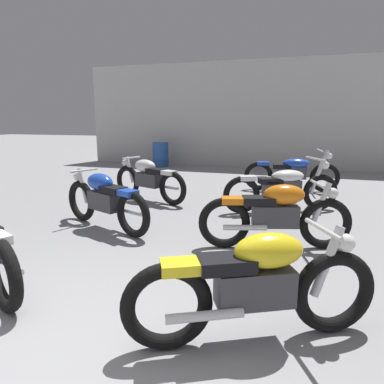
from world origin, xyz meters
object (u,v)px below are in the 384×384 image
object	(u,v)px
oil_drum	(161,155)
motorcycle_left_row_2	(149,179)
motorcycle_right_row_1	(276,214)
motorcycle_right_row_2	(283,187)
motorcycle_left_row_1	(104,199)
motorcycle_right_row_0	(256,284)
motorcycle_right_row_3	(292,172)

from	to	relation	value
oil_drum	motorcycle_left_row_2	bearing A→B (deg)	-69.71
motorcycle_right_row_1	oil_drum	world-z (taller)	motorcycle_right_row_1
motorcycle_left_row_2	motorcycle_right_row_1	distance (m)	3.36
oil_drum	motorcycle_right_row_2	bearing A→B (deg)	-48.14
motorcycle_left_row_1	motorcycle_right_row_0	size ratio (longest dim) A/B	1.03
motorcycle_right_row_1	motorcycle_right_row_2	bearing A→B (deg)	91.10
oil_drum	motorcycle_right_row_0	bearing A→B (deg)	-63.05
motorcycle_left_row_1	motorcycle_right_row_1	size ratio (longest dim) A/B	0.97
motorcycle_right_row_2	oil_drum	bearing A→B (deg)	131.86
motorcycle_left_row_2	motorcycle_right_row_0	distance (m)	4.85
motorcycle_right_row_0	oil_drum	world-z (taller)	motorcycle_right_row_0
motorcycle_right_row_2	motorcycle_left_row_2	bearing A→B (deg)	178.49
oil_drum	motorcycle_right_row_3	bearing A→B (deg)	-33.49
motorcycle_left_row_1	motorcycle_right_row_0	world-z (taller)	same
motorcycle_right_row_1	oil_drum	bearing A→B (deg)	123.19
motorcycle_right_row_3	motorcycle_left_row_1	bearing A→B (deg)	-124.19
motorcycle_right_row_1	motorcycle_right_row_3	bearing A→B (deg)	89.26
motorcycle_right_row_1	motorcycle_right_row_2	xyz separation A→B (m)	(-0.04, 1.92, -0.01)
motorcycle_right_row_0	motorcycle_right_row_2	bearing A→B (deg)	90.78
motorcycle_left_row_1	motorcycle_right_row_3	world-z (taller)	motorcycle_right_row_3
motorcycle_left_row_2	motorcycle_right_row_0	xyz separation A→B (m)	(2.73, -4.01, 0.00)
motorcycle_left_row_2	motorcycle_right_row_1	bearing A→B (deg)	-36.24
motorcycle_right_row_3	oil_drum	size ratio (longest dim) A/B	2.55
motorcycle_right_row_0	motorcycle_left_row_1	bearing A→B (deg)	140.87
motorcycle_left_row_1	oil_drum	bearing A→B (deg)	106.13
motorcycle_right_row_0	motorcycle_right_row_1	xyz separation A→B (m)	(-0.02, 2.02, 0.00)
motorcycle_left_row_2	motorcycle_left_row_1	bearing A→B (deg)	-85.38
motorcycle_right_row_0	motorcycle_right_row_2	world-z (taller)	motorcycle_right_row_2
motorcycle_left_row_2	oil_drum	distance (m)	5.29
motorcycle_right_row_0	motorcycle_right_row_3	size ratio (longest dim) A/B	0.83
oil_drum	motorcycle_right_row_1	bearing A→B (deg)	-56.81
motorcycle_right_row_2	motorcycle_right_row_1	bearing A→B (deg)	-88.90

